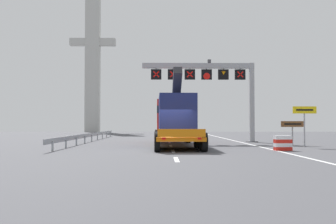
# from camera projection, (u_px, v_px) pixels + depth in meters

# --- Properties ---
(ground) EXTENTS (112.00, 112.00, 0.00)m
(ground) POSITION_uv_depth(u_px,v_px,m) (172.00, 151.00, 24.01)
(ground) COLOR #4C4C51
(lane_markings) EXTENTS (0.20, 46.66, 0.01)m
(lane_markings) POSITION_uv_depth(u_px,v_px,m) (168.00, 140.00, 40.03)
(lane_markings) COLOR silver
(lane_markings) RESTS_ON ground
(edge_line_right) EXTENTS (0.20, 63.00, 0.01)m
(edge_line_right) POSITION_uv_depth(u_px,v_px,m) (238.00, 142.00, 36.10)
(edge_line_right) COLOR silver
(edge_line_right) RESTS_ON ground
(overhead_lane_gantry) EXTENTS (10.11, 0.90, 7.27)m
(overhead_lane_gantry) POSITION_uv_depth(u_px,v_px,m) (213.00, 79.00, 35.52)
(overhead_lane_gantry) COLOR #9EA0A5
(overhead_lane_gantry) RESTS_ON ground
(heavy_haul_truck_orange) EXTENTS (3.21, 14.10, 5.30)m
(heavy_haul_truck_orange) POSITION_uv_depth(u_px,v_px,m) (174.00, 119.00, 30.42)
(heavy_haul_truck_orange) COLOR orange
(heavy_haul_truck_orange) RESTS_ON ground
(exit_sign_yellow) EXTENTS (1.64, 0.15, 2.81)m
(exit_sign_yellow) POSITION_uv_depth(u_px,v_px,m) (305.00, 116.00, 27.82)
(exit_sign_yellow) COLOR #9EA0A5
(exit_sign_yellow) RESTS_ON ground
(tourist_info_sign_brown) EXTENTS (1.76, 0.15, 1.81)m
(tourist_info_sign_brown) POSITION_uv_depth(u_px,v_px,m) (293.00, 127.00, 30.06)
(tourist_info_sign_brown) COLOR #9EA0A5
(tourist_info_sign_brown) RESTS_ON ground
(crash_barrier_striped) EXTENTS (1.04, 0.57, 0.90)m
(crash_barrier_striped) POSITION_uv_depth(u_px,v_px,m) (283.00, 143.00, 24.14)
(crash_barrier_striped) COLOR red
(crash_barrier_striped) RESTS_ON ground
(guardrail_left) EXTENTS (0.13, 29.61, 0.76)m
(guardrail_left) POSITION_uv_depth(u_px,v_px,m) (91.00, 135.00, 36.72)
(guardrail_left) COLOR #999EA3
(guardrail_left) RESTS_ON ground
(bridge_pylon_distant) EXTENTS (9.00, 2.00, 28.75)m
(bridge_pylon_distant) POSITION_uv_depth(u_px,v_px,m) (93.00, 58.00, 79.95)
(bridge_pylon_distant) COLOR #B7B7B2
(bridge_pylon_distant) RESTS_ON ground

